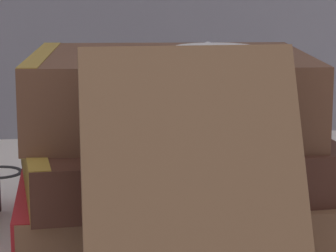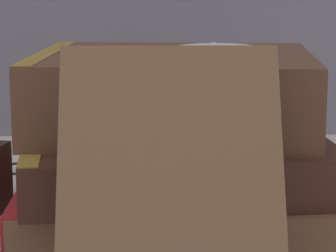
{
  "view_description": "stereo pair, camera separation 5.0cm",
  "coord_description": "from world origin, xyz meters",
  "px_view_note": "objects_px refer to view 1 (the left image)",
  "views": [
    {
      "loc": [
        -0.07,
        -0.47,
        0.17
      ],
      "look_at": [
        -0.01,
        0.02,
        0.07
      ],
      "focal_mm": 85.0,
      "sensor_mm": 36.0,
      "label": 1
    },
    {
      "loc": [
        -0.02,
        -0.48,
        0.17
      ],
      "look_at": [
        -0.01,
        0.02,
        0.07
      ],
      "focal_mm": 85.0,
      "sensor_mm": 36.0,
      "label": 2
    }
  ],
  "objects_px": {
    "book_flat_top": "(162,92)",
    "book_leaning_front": "(194,195)",
    "pocket_watch": "(215,51)",
    "reading_glasses": "(28,172)",
    "book_flat_middle": "(165,159)",
    "book_flat_bottom": "(168,204)"
  },
  "relations": [
    {
      "from": "book_flat_middle",
      "to": "pocket_watch",
      "type": "xyz_separation_m",
      "value": [
        0.03,
        -0.0,
        0.07
      ]
    },
    {
      "from": "book_flat_top",
      "to": "book_leaning_front",
      "type": "distance_m",
      "value": 0.14
    },
    {
      "from": "book_leaning_front",
      "to": "book_flat_middle",
      "type": "bearing_deg",
      "value": 89.7
    },
    {
      "from": "book_flat_top",
      "to": "pocket_watch",
      "type": "relative_size",
      "value": 3.17
    },
    {
      "from": "book_flat_middle",
      "to": "book_flat_top",
      "type": "height_order",
      "value": "book_flat_top"
    },
    {
      "from": "book_leaning_front",
      "to": "reading_glasses",
      "type": "xyz_separation_m",
      "value": [
        -0.1,
        0.29,
        -0.06
      ]
    },
    {
      "from": "book_flat_bottom",
      "to": "pocket_watch",
      "type": "relative_size",
      "value": 3.41
    },
    {
      "from": "book_flat_middle",
      "to": "book_leaning_front",
      "type": "bearing_deg",
      "value": -95.19
    },
    {
      "from": "book_flat_middle",
      "to": "reading_glasses",
      "type": "relative_size",
      "value": 2.03
    },
    {
      "from": "book_leaning_front",
      "to": "pocket_watch",
      "type": "relative_size",
      "value": 2.24
    },
    {
      "from": "pocket_watch",
      "to": "reading_glasses",
      "type": "relative_size",
      "value": 0.6
    },
    {
      "from": "book_flat_bottom",
      "to": "pocket_watch",
      "type": "height_order",
      "value": "pocket_watch"
    },
    {
      "from": "pocket_watch",
      "to": "reading_glasses",
      "type": "bearing_deg",
      "value": 127.22
    },
    {
      "from": "book_flat_top",
      "to": "book_leaning_front",
      "type": "xyz_separation_m",
      "value": [
        -0.0,
        -0.14,
        -0.03
      ]
    },
    {
      "from": "book_leaning_front",
      "to": "pocket_watch",
      "type": "distance_m",
      "value": 0.14
    },
    {
      "from": "reading_glasses",
      "to": "book_flat_top",
      "type": "bearing_deg",
      "value": -45.67
    },
    {
      "from": "book_flat_top",
      "to": "book_leaning_front",
      "type": "bearing_deg",
      "value": -85.51
    },
    {
      "from": "book_flat_top",
      "to": "reading_glasses",
      "type": "bearing_deg",
      "value": 127.09
    },
    {
      "from": "book_flat_bottom",
      "to": "book_flat_middle",
      "type": "bearing_deg",
      "value": -110.11
    },
    {
      "from": "book_flat_top",
      "to": "book_flat_bottom",
      "type": "bearing_deg",
      "value": -66.43
    },
    {
      "from": "book_flat_middle",
      "to": "book_leaning_front",
      "type": "height_order",
      "value": "book_leaning_front"
    },
    {
      "from": "book_flat_bottom",
      "to": "book_flat_top",
      "type": "relative_size",
      "value": 1.07
    }
  ]
}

